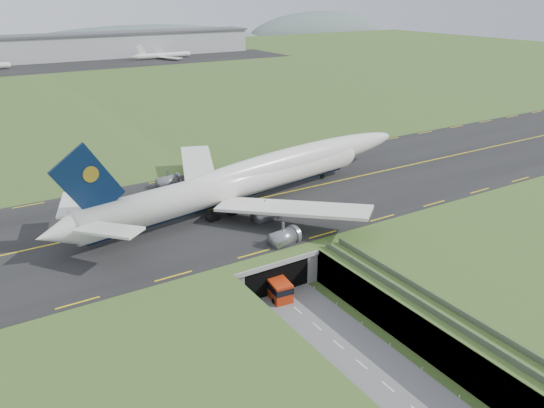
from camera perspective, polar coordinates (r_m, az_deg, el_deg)
ground at (r=82.37m, az=3.60°, el=-12.12°), size 900.00×900.00×0.00m
airfield_deck at (r=80.73m, az=3.65°, el=-10.35°), size 800.00×800.00×6.00m
trench_road at (r=77.48m, az=6.89°, el=-14.64°), size 12.00×75.00×0.20m
taxiway at (r=104.88m, az=-6.71°, el=-0.62°), size 800.00×44.00×0.18m
tunnel_portal at (r=92.83m, az=-2.30°, el=-5.49°), size 17.00×22.30×6.00m
guideway at (r=74.67m, az=19.60°, el=-12.59°), size 3.00×53.00×7.05m
jumbo_jet at (r=107.60m, az=-1.62°, el=2.97°), size 86.99×56.70×19.01m
shuttle_tram at (r=86.94m, az=0.30°, el=-8.68°), size 3.97×8.29×3.25m
cargo_terminal at (r=358.40m, az=-26.02°, el=14.71°), size 320.00×67.00×15.60m
distant_hills at (r=498.92m, az=-20.11°, el=14.93°), size 700.00×91.00×60.00m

